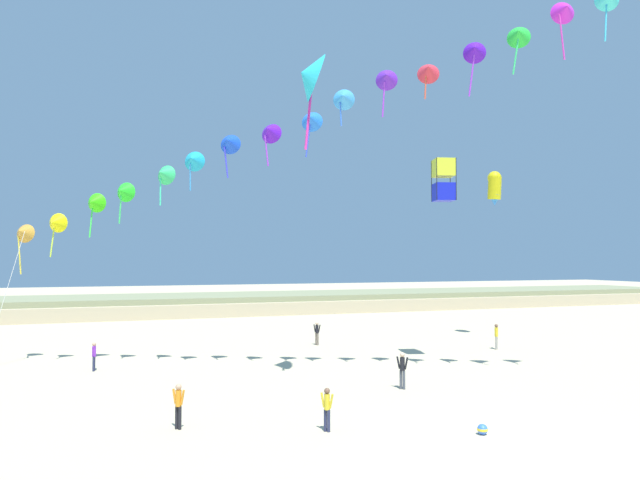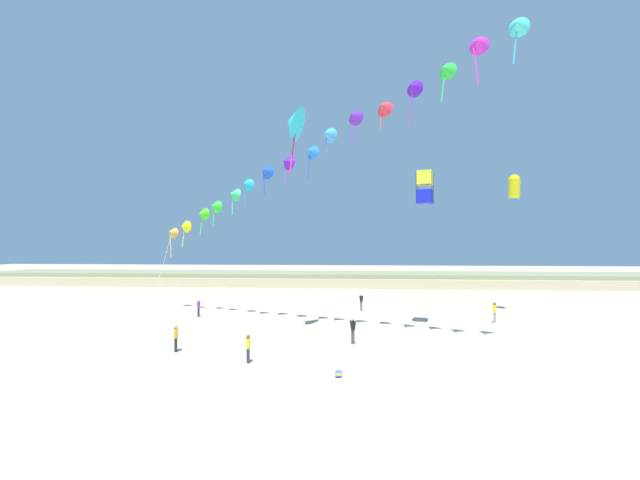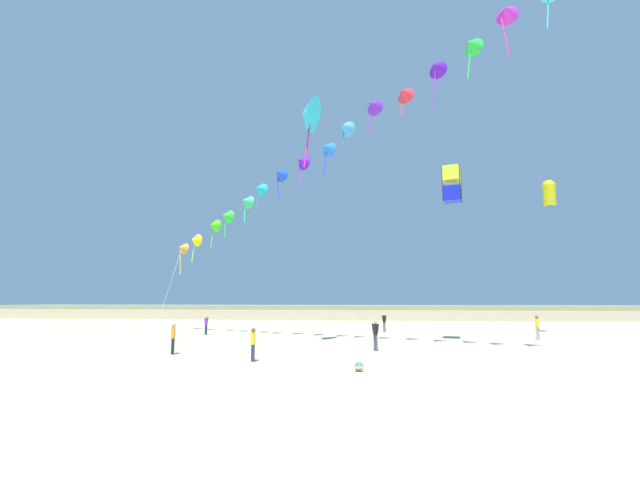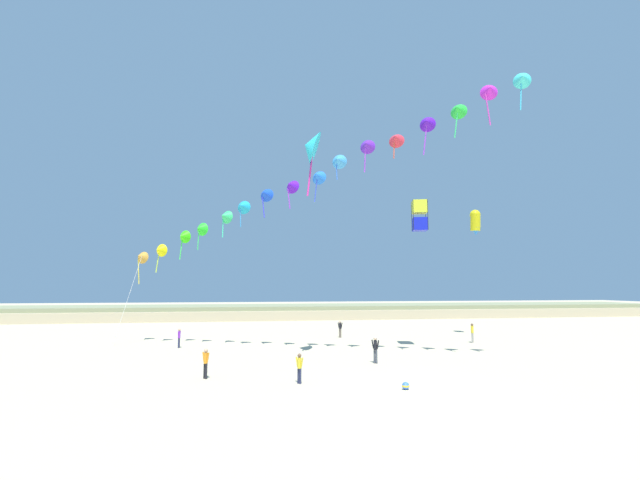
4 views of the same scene
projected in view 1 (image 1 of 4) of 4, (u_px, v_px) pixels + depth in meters
The scene contains 13 objects.
ground_plane at pixel (500, 440), 18.82m from camera, with size 240.00×240.00×0.00m, color beige.
dune_ridge at pixel (232, 303), 65.25m from camera, with size 120.00×13.29×1.98m.
person_near_left at pixel (496, 335), 37.81m from camera, with size 0.49×0.46×1.68m.
person_near_right at pixel (94, 354), 30.43m from camera, with size 0.21×0.54×1.53m.
person_mid_center at pixel (402, 368), 26.19m from camera, with size 0.45×0.50×1.69m.
person_far_left at pixel (317, 332), 39.69m from camera, with size 0.44×0.48×1.63m.
person_far_right at pixel (327, 406), 19.72m from camera, with size 0.39×0.45×1.50m.
person_far_center at pixel (178, 403), 20.00m from camera, with size 0.44×0.45×1.58m.
kite_banner_string at pixel (287, 125), 29.41m from camera, with size 28.96×17.46×18.70m.
large_kite_low_lead at pixel (495, 187), 43.21m from camera, with size 1.06×1.22×2.61m.
large_kite_mid_trail at pixel (309, 76), 26.67m from camera, with size 1.86×2.58×4.77m.
large_kite_high_solo at pixel (444, 180), 32.93m from camera, with size 1.41×1.41×2.43m.
beach_ball at pixel (482, 429), 19.36m from camera, with size 0.36×0.36×0.36m.
Camera 1 is at (-11.83, -16.05, 5.94)m, focal length 32.00 mm.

